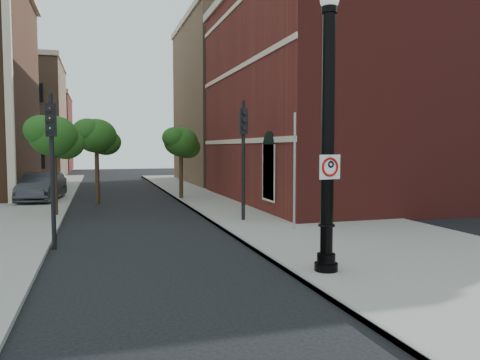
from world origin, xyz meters
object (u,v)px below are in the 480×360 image
object	(u,v)px
no_parking_sign	(330,167)
traffic_signal_left	(51,145)
lamppost	(328,147)
traffic_signal_right	(243,141)
parked_car	(42,187)

from	to	relation	value
no_parking_sign	traffic_signal_left	world-z (taller)	traffic_signal_left
lamppost	traffic_signal_right	world-z (taller)	lamppost
traffic_signal_left	traffic_signal_right	distance (m)	7.86
lamppost	traffic_signal_right	distance (m)	8.37
lamppost	traffic_signal_left	world-z (taller)	lamppost
no_parking_sign	traffic_signal_left	size ratio (longest dim) A/B	0.12
traffic_signal_left	lamppost	bearing A→B (deg)	-49.19
traffic_signal_left	traffic_signal_right	bearing A→B (deg)	12.54
parked_car	lamppost	bearing A→B (deg)	-58.76
traffic_signal_left	no_parking_sign	bearing A→B (deg)	-50.22
parked_car	traffic_signal_left	bearing A→B (deg)	-75.55
parked_car	traffic_signal_right	world-z (taller)	traffic_signal_right
lamppost	no_parking_sign	size ratio (longest dim) A/B	11.66
lamppost	traffic_signal_left	size ratio (longest dim) A/B	1.44
lamppost	parked_car	xyz separation A→B (m)	(-8.47, 18.88, -2.32)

